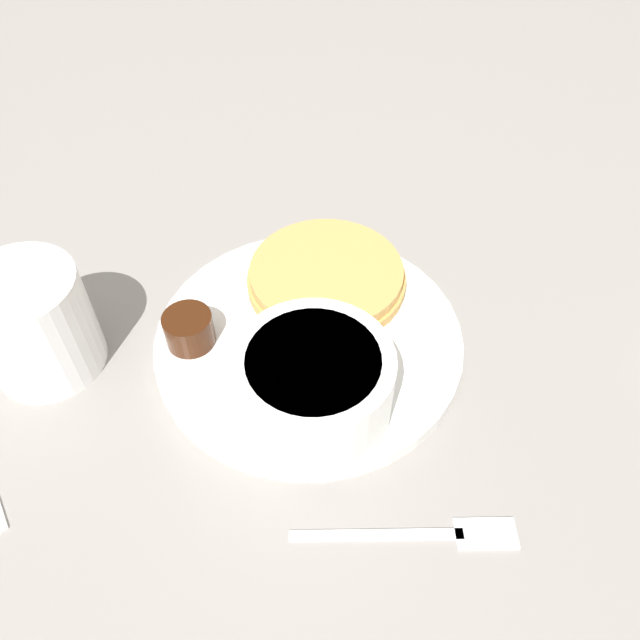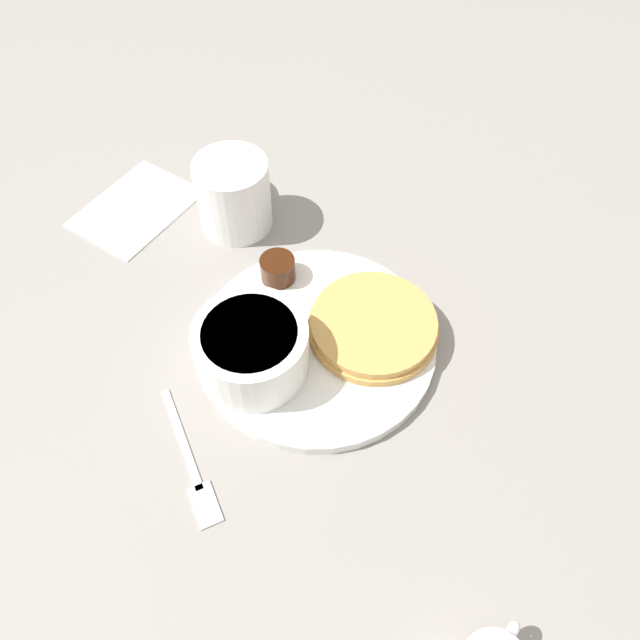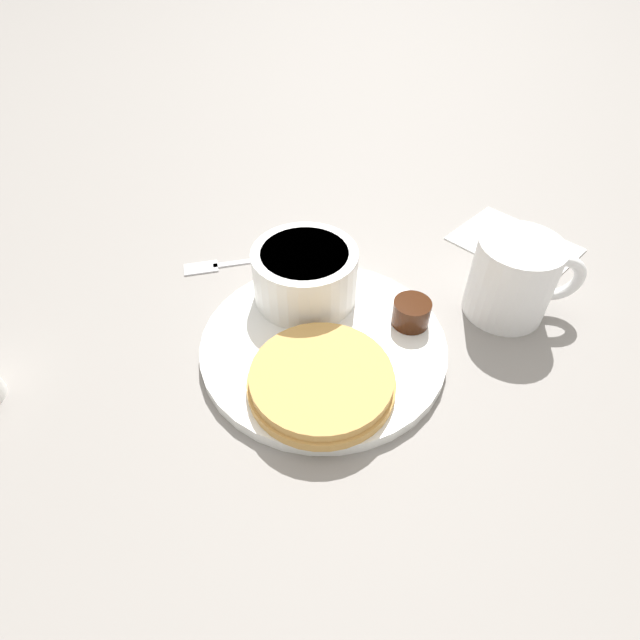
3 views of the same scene
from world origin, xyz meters
name	(u,v)px [view 2 (image 2 of 3)]	position (x,y,z in m)	size (l,w,h in m)	color
ground_plane	(317,345)	(0.00, 0.00, 0.00)	(4.00, 4.00, 0.00)	gray
plate	(317,342)	(0.00, 0.00, 0.01)	(0.23, 0.23, 0.01)	white
pancake_stack	(373,326)	(-0.04, 0.04, 0.02)	(0.13, 0.13, 0.02)	tan
bowl	(252,348)	(0.06, -0.03, 0.04)	(0.10, 0.10, 0.06)	white
syrup_cup	(278,269)	(-0.04, -0.08, 0.02)	(0.04, 0.04, 0.03)	#38190A
butter_ramekin	(232,353)	(0.07, -0.05, 0.03)	(0.05, 0.05, 0.04)	white
coffee_mug	(233,193)	(-0.08, -0.18, 0.04)	(0.09, 0.10, 0.08)	white
fork	(193,470)	(0.17, 0.00, 0.00)	(0.07, 0.13, 0.00)	silver
napkin	(136,208)	(-0.02, -0.29, 0.00)	(0.14, 0.11, 0.00)	white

